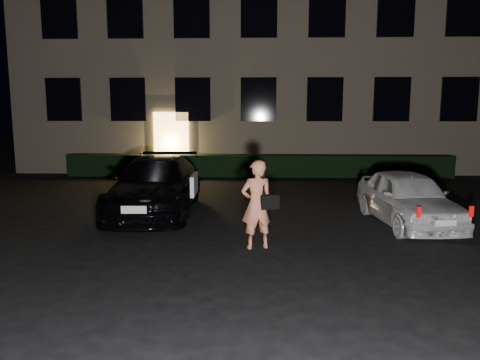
{
  "coord_description": "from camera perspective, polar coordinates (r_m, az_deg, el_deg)",
  "views": [
    {
      "loc": [
        -0.02,
        -7.76,
        2.64
      ],
      "look_at": [
        -0.39,
        2.0,
        1.15
      ],
      "focal_mm": 35.0,
      "sensor_mm": 36.0,
      "label": 1
    }
  ],
  "objects": [
    {
      "name": "sedan",
      "position": [
        12.13,
        -10.18,
        -0.62
      ],
      "size": [
        2.23,
        5.02,
        1.41
      ],
      "rotation": [
        0.0,
        0.0,
        0.04
      ],
      "color": "black",
      "rests_on": "ground"
    },
    {
      "name": "ground",
      "position": [
        8.2,
        2.25,
        -10.11
      ],
      "size": [
        80.0,
        80.0,
        0.0
      ],
      "primitive_type": "plane",
      "color": "black",
      "rests_on": "ground"
    },
    {
      "name": "hatch",
      "position": [
        11.38,
        19.75,
        -2.04
      ],
      "size": [
        1.82,
        3.78,
        1.24
      ],
      "rotation": [
        0.0,
        0.0,
        0.1
      ],
      "color": "white",
      "rests_on": "ground"
    },
    {
      "name": "hedge",
      "position": [
        18.39,
        2.22,
        1.77
      ],
      "size": [
        15.0,
        0.7,
        0.85
      ],
      "primitive_type": "cube",
      "color": "black",
      "rests_on": "ground"
    },
    {
      "name": "building",
      "position": [
        23.0,
        2.3,
        17.08
      ],
      "size": [
        20.0,
        8.11,
        12.0
      ],
      "color": "#736452",
      "rests_on": "ground"
    },
    {
      "name": "man",
      "position": [
        8.85,
        2.13,
        -2.98
      ],
      "size": [
        0.78,
        0.58,
        1.7
      ],
      "rotation": [
        0.0,
        0.0,
        3.45
      ],
      "color": "#E27E5D",
      "rests_on": "ground"
    }
  ]
}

